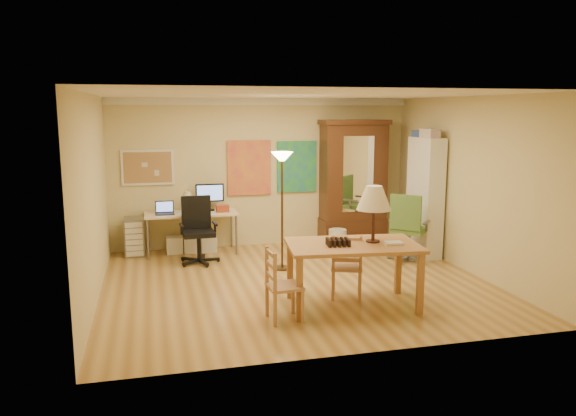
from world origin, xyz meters
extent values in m
plane|color=olive|center=(0.00, 0.00, 0.00)|extent=(5.50, 5.50, 0.00)
cube|color=white|center=(0.00, 2.46, 2.64)|extent=(5.50, 0.08, 0.12)
cube|color=tan|center=(-2.05, 2.47, 1.50)|extent=(0.90, 0.04, 0.62)
cube|color=gold|center=(-0.25, 2.47, 1.45)|extent=(0.80, 0.04, 1.00)
cube|color=teal|center=(0.65, 2.47, 1.45)|extent=(0.75, 0.04, 0.95)
cube|color=brown|center=(0.44, -1.12, 0.80)|extent=(1.75, 1.16, 0.04)
cube|color=brown|center=(-0.35, -1.45, 0.39)|extent=(0.08, 0.08, 0.78)
cube|color=brown|center=(1.14, -1.62, 0.39)|extent=(0.08, 0.08, 0.78)
cube|color=brown|center=(-0.25, -0.62, 0.39)|extent=(0.08, 0.08, 0.78)
cube|color=brown|center=(1.23, -0.79, 0.39)|extent=(0.08, 0.08, 0.78)
cylinder|color=black|center=(0.72, -1.10, 0.83)|extent=(0.18, 0.18, 0.02)
cylinder|color=black|center=(0.72, -1.10, 1.04)|extent=(0.04, 0.04, 0.44)
cone|color=beige|center=(0.72, -1.10, 1.39)|extent=(0.44, 0.44, 0.31)
cube|color=beige|center=(0.92, -1.28, 0.84)|extent=(0.24, 0.19, 0.03)
cube|color=black|center=(0.23, -1.17, 0.87)|extent=(0.33, 0.27, 0.09)
cube|color=#A8734D|center=(0.49, -0.77, 0.42)|extent=(0.52, 0.51, 0.04)
cube|color=#A8734D|center=(0.72, -0.67, 0.20)|extent=(0.05, 0.05, 0.40)
cube|color=#A8734D|center=(0.38, -0.55, 0.20)|extent=(0.05, 0.05, 0.40)
cube|color=#A8734D|center=(0.60, -0.99, 0.20)|extent=(0.05, 0.05, 0.40)
cube|color=#A8734D|center=(0.27, -0.87, 0.20)|extent=(0.05, 0.05, 0.40)
cube|color=#A8734D|center=(0.60, -0.99, 0.65)|extent=(0.05, 0.05, 0.46)
cube|color=#A8734D|center=(0.27, -0.87, 0.65)|extent=(0.05, 0.05, 0.46)
cube|color=#A8734D|center=(0.44, -0.93, 0.70)|extent=(0.34, 0.15, 0.05)
cube|color=#A8734D|center=(-0.51, -1.38, 0.42)|extent=(0.42, 0.43, 0.04)
cube|color=#A8734D|center=(-0.34, -1.55, 0.20)|extent=(0.04, 0.04, 0.40)
cube|color=#A8734D|center=(-0.36, -1.20, 0.20)|extent=(0.04, 0.04, 0.40)
cube|color=#A8734D|center=(-0.67, -1.57, 0.20)|extent=(0.04, 0.04, 0.40)
cube|color=#A8734D|center=(-0.69, -1.22, 0.20)|extent=(0.04, 0.04, 0.40)
cube|color=#A8734D|center=(-0.67, -1.57, 0.65)|extent=(0.04, 0.04, 0.46)
cube|color=#A8734D|center=(-0.69, -1.22, 0.65)|extent=(0.04, 0.04, 0.46)
cube|color=#A8734D|center=(-0.68, -1.40, 0.69)|extent=(0.05, 0.35, 0.05)
cylinder|color=#3F2A19|center=(-0.03, 0.76, 0.01)|extent=(0.28, 0.28, 0.03)
cylinder|color=#3F2A19|center=(-0.03, 0.76, 0.89)|extent=(0.04, 0.04, 1.75)
cone|color=#FFE0A5|center=(-0.03, 0.76, 1.79)|extent=(0.34, 0.34, 0.14)
cube|color=beige|center=(-1.35, 2.12, 0.71)|extent=(1.59, 0.70, 0.03)
cylinder|color=slate|center=(-2.09, 1.82, 0.35)|extent=(0.04, 0.04, 0.70)
cylinder|color=slate|center=(-0.60, 1.82, 0.35)|extent=(0.04, 0.04, 0.70)
cylinder|color=slate|center=(-2.09, 2.42, 0.35)|extent=(0.04, 0.04, 0.70)
cylinder|color=slate|center=(-0.60, 2.42, 0.35)|extent=(0.04, 0.04, 0.70)
cube|color=black|center=(-1.80, 2.07, 0.73)|extent=(0.32, 0.22, 0.02)
cube|color=black|center=(-1.80, 2.23, 0.84)|extent=(0.32, 0.06, 0.21)
cube|color=black|center=(-1.00, 2.27, 1.04)|extent=(0.50, 0.04, 0.32)
cone|color=beige|center=(-1.40, 2.22, 1.02)|extent=(0.20, 0.20, 0.12)
cube|color=beige|center=(-1.50, 1.97, 0.73)|extent=(0.25, 0.32, 0.01)
cube|color=#98381B|center=(-0.80, 2.07, 0.79)|extent=(0.22, 0.16, 0.12)
cube|color=white|center=(-1.65, 2.17, 0.15)|extent=(0.28, 0.24, 0.30)
cube|color=white|center=(-1.35, 2.17, 0.15)|extent=(0.28, 0.24, 0.30)
cube|color=silver|center=(-1.05, 2.17, 0.15)|extent=(0.28, 0.24, 0.30)
cylinder|color=black|center=(-1.29, 1.42, 0.26)|extent=(0.06, 0.06, 0.42)
cube|color=black|center=(-1.29, 1.42, 0.50)|extent=(0.53, 0.51, 0.07)
cube|color=black|center=(-1.30, 1.65, 0.82)|extent=(0.48, 0.08, 0.55)
cube|color=black|center=(-1.56, 1.40, 0.65)|extent=(0.06, 0.32, 0.03)
cube|color=black|center=(-1.01, 1.43, 0.65)|extent=(0.06, 0.32, 0.03)
cylinder|color=slate|center=(2.13, 0.74, 0.28)|extent=(0.07, 0.07, 0.44)
cube|color=#456C30|center=(2.13, 0.74, 0.53)|extent=(0.73, 0.73, 0.08)
cube|color=#456C30|center=(1.96, 0.56, 0.86)|extent=(0.41, 0.38, 0.57)
cube|color=slate|center=(2.34, 0.54, 0.68)|extent=(0.26, 0.28, 0.03)
cube|color=slate|center=(1.91, 0.93, 0.68)|extent=(0.26, 0.28, 0.03)
cube|color=slate|center=(-2.32, 2.20, 0.33)|extent=(0.33, 0.38, 0.67)
cube|color=silver|center=(-2.32, 2.00, 0.33)|extent=(0.29, 0.02, 0.57)
cube|color=#3B2410|center=(1.68, 2.24, 1.12)|extent=(1.17, 0.53, 2.24)
cube|color=#3B2410|center=(1.68, 2.24, 0.23)|extent=(1.22, 0.58, 0.45)
cube|color=white|center=(1.68, 1.97, 1.33)|extent=(0.59, 0.01, 1.39)
cube|color=#3B2410|center=(1.68, 2.24, 2.27)|extent=(1.26, 0.60, 0.09)
cube|color=white|center=(2.55, 1.04, 1.02)|extent=(0.31, 0.81, 2.03)
cube|color=#993333|center=(2.51, 0.89, 0.49)|extent=(0.18, 0.41, 0.24)
cube|color=#334C99|center=(2.51, 1.24, 1.69)|extent=(0.18, 0.28, 0.20)
cylinder|color=silver|center=(1.18, 1.63, 0.20)|extent=(0.32, 0.32, 0.40)
camera|label=1|loc=(-2.01, -7.62, 2.48)|focal=35.00mm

